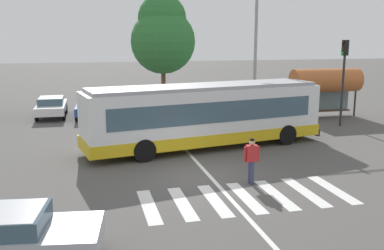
{
  "coord_description": "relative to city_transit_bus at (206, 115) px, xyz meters",
  "views": [
    {
      "loc": [
        -4.17,
        -15.52,
        5.3
      ],
      "look_at": [
        0.57,
        3.65,
        1.3
      ],
      "focal_mm": 40.82,
      "sensor_mm": 36.0,
      "label": 1
    }
  ],
  "objects": [
    {
      "name": "crosswalk_painted_stripes",
      "position": [
        -0.5,
        -6.89,
        -1.58
      ],
      "size": [
        7.02,
        2.96,
        0.01
      ],
      "color": "silver",
      "rests_on": "ground_plane"
    },
    {
      "name": "pedestrian_crossing_street",
      "position": [
        0.18,
        -5.6,
        -0.62
      ],
      "size": [
        0.58,
        0.36,
        1.72
      ],
      "color": "#333856",
      "rests_on": "ground_plane"
    },
    {
      "name": "parked_car_blue",
      "position": [
        -5.27,
        9.78,
        -0.82
      ],
      "size": [
        2.07,
        4.59,
        1.35
      ],
      "color": "black",
      "rests_on": "ground_plane"
    },
    {
      "name": "parked_car_teal",
      "position": [
        2.94,
        10.28,
        -0.82
      ],
      "size": [
        2.23,
        4.65,
        1.35
      ],
      "color": "black",
      "rests_on": "ground_plane"
    },
    {
      "name": "ground_plane",
      "position": [
        -1.43,
        -4.42,
        -1.59
      ],
      "size": [
        160.0,
        160.0,
        0.0
      ],
      "primitive_type": "plane",
      "color": "#514F4C"
    },
    {
      "name": "lane_center_line",
      "position": [
        -1.06,
        -2.42,
        -1.59
      ],
      "size": [
        0.16,
        24.0,
        0.01
      ],
      "primitive_type": "cube",
      "color": "silver",
      "rests_on": "ground_plane"
    },
    {
      "name": "bus_stop_shelter",
      "position": [
        9.85,
        5.84,
        0.83
      ],
      "size": [
        4.7,
        1.54,
        3.25
      ],
      "color": "#28282B",
      "rests_on": "ground_plane"
    },
    {
      "name": "parked_car_silver",
      "position": [
        0.11,
        10.15,
        -0.82
      ],
      "size": [
        2.08,
        4.6,
        1.35
      ],
      "color": "black",
      "rests_on": "ground_plane"
    },
    {
      "name": "twin_arm_street_lamp",
      "position": [
        5.36,
        7.11,
        3.51
      ],
      "size": [
        4.97,
        0.32,
        8.12
      ],
      "color": "#939399",
      "rests_on": "ground_plane"
    },
    {
      "name": "city_transit_bus",
      "position": [
        0.0,
        0.0,
        0.0
      ],
      "size": [
        12.15,
        4.69,
        3.06
      ],
      "color": "black",
      "rests_on": "ground_plane"
    },
    {
      "name": "parked_car_red",
      "position": [
        -2.61,
        10.26,
        -0.82
      ],
      "size": [
        1.94,
        4.53,
        1.35
      ],
      "color": "black",
      "rests_on": "ground_plane"
    },
    {
      "name": "parked_car_white",
      "position": [
        -7.82,
        10.42,
        -0.82
      ],
      "size": [
        1.92,
        4.52,
        1.35
      ],
      "color": "black",
      "rests_on": "ground_plane"
    },
    {
      "name": "background_tree_right",
      "position": [
        0.68,
        15.31,
        3.87
      ],
      "size": [
        5.19,
        5.19,
        8.69
      ],
      "color": "brown",
      "rests_on": "ground_plane"
    },
    {
      "name": "foreground_sedan",
      "position": [
        -7.64,
        -9.69,
        -0.82
      ],
      "size": [
        4.71,
        2.43,
        1.35
      ],
      "color": "black",
      "rests_on": "ground_plane"
    },
    {
      "name": "traffic_light_far_corner",
      "position": [
        9.35,
        3.09,
        1.82
      ],
      "size": [
        0.33,
        0.32,
        5.12
      ],
      "color": "#28282B",
      "rests_on": "ground_plane"
    }
  ]
}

